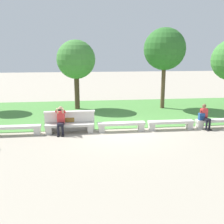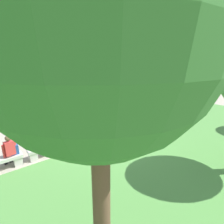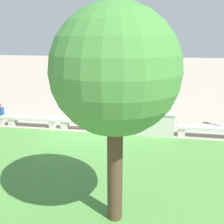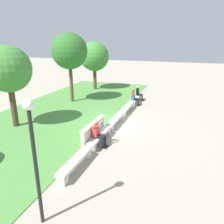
{
  "view_description": "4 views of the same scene",
  "coord_description": "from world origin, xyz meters",
  "px_view_note": "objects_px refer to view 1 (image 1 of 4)",
  "views": [
    {
      "loc": [
        -1.97,
        -12.24,
        3.81
      ],
      "look_at": [
        -0.49,
        -0.21,
        1.03
      ],
      "focal_mm": 42.0,
      "sensor_mm": 36.0,
      "label": 1
    },
    {
      "loc": [
        4.87,
        6.78,
        3.76
      ],
      "look_at": [
        -1.06,
        -0.7,
        1.01
      ],
      "focal_mm": 28.0,
      "sensor_mm": 36.0,
      "label": 2
    },
    {
      "loc": [
        -3.01,
        10.44,
        4.0
      ],
      "look_at": [
        -1.14,
        -0.0,
        0.87
      ],
      "focal_mm": 42.0,
      "sensor_mm": 36.0,
      "label": 3
    },
    {
      "loc": [
        -11.59,
        -3.82,
        4.88
      ],
      "look_at": [
        -0.76,
        -0.02,
        1.04
      ],
      "focal_mm": 35.0,
      "sensor_mm": 36.0,
      "label": 4
    }
  ],
  "objects_px": {
    "bench_mid": "(121,125)",
    "person_photographer": "(61,119)",
    "bench_near": "(70,127)",
    "person_distant": "(205,116)",
    "backpack": "(202,117)",
    "bench_far": "(171,123)",
    "bench_main": "(16,129)",
    "tree_left_background": "(165,49)",
    "tree_right_background": "(76,60)",
    "bench_end": "(218,122)"
  },
  "relations": [
    {
      "from": "bench_near",
      "to": "person_photographer",
      "type": "height_order",
      "value": "person_photographer"
    },
    {
      "from": "person_distant",
      "to": "person_photographer",
      "type": "bearing_deg",
      "value": -179.9
    },
    {
      "from": "bench_near",
      "to": "bench_mid",
      "type": "xyz_separation_m",
      "value": [
        2.51,
        0.0,
        0.0
      ]
    },
    {
      "from": "bench_end",
      "to": "person_distant",
      "type": "xyz_separation_m",
      "value": [
        -0.77,
        -0.06,
        0.36
      ]
    },
    {
      "from": "person_distant",
      "to": "backpack",
      "type": "xyz_separation_m",
      "value": [
        -0.16,
        0.02,
        -0.05
      ]
    },
    {
      "from": "backpack",
      "to": "tree_left_background",
      "type": "relative_size",
      "value": 0.08
    },
    {
      "from": "tree_left_background",
      "to": "tree_right_background",
      "type": "distance_m",
      "value": 5.91
    },
    {
      "from": "bench_mid",
      "to": "bench_end",
      "type": "distance_m",
      "value": 5.03
    },
    {
      "from": "person_distant",
      "to": "backpack",
      "type": "height_order",
      "value": "person_distant"
    },
    {
      "from": "bench_far",
      "to": "bench_main",
      "type": "bearing_deg",
      "value": 180.0
    },
    {
      "from": "bench_main",
      "to": "person_photographer",
      "type": "height_order",
      "value": "person_photographer"
    },
    {
      "from": "bench_main",
      "to": "bench_near",
      "type": "xyz_separation_m",
      "value": [
        2.51,
        0.0,
        0.0
      ]
    },
    {
      "from": "bench_mid",
      "to": "person_photographer",
      "type": "distance_m",
      "value": 2.95
    },
    {
      "from": "tree_left_background",
      "to": "bench_far",
      "type": "bearing_deg",
      "value": -102.96
    },
    {
      "from": "person_photographer",
      "to": "bench_mid",
      "type": "bearing_deg",
      "value": 1.53
    },
    {
      "from": "bench_mid",
      "to": "bench_far",
      "type": "xyz_separation_m",
      "value": [
        2.51,
        0.0,
        0.0
      ]
    },
    {
      "from": "bench_mid",
      "to": "tree_right_background",
      "type": "distance_m",
      "value": 6.62
    },
    {
      "from": "bench_far",
      "to": "tree_left_background",
      "type": "relative_size",
      "value": 0.43
    },
    {
      "from": "bench_mid",
      "to": "bench_end",
      "type": "height_order",
      "value": "same"
    },
    {
      "from": "person_photographer",
      "to": "backpack",
      "type": "xyz_separation_m",
      "value": [
        7.01,
        0.04,
        -0.11
      ]
    },
    {
      "from": "person_distant",
      "to": "tree_right_background",
      "type": "xyz_separation_m",
      "value": [
        -6.45,
        5.54,
        2.64
      ]
    },
    {
      "from": "bench_main",
      "to": "tree_left_background",
      "type": "bearing_deg",
      "value": 29.94
    },
    {
      "from": "bench_far",
      "to": "person_distant",
      "type": "bearing_deg",
      "value": -2.12
    },
    {
      "from": "person_photographer",
      "to": "person_distant",
      "type": "height_order",
      "value": "person_photographer"
    },
    {
      "from": "bench_mid",
      "to": "tree_left_background",
      "type": "bearing_deg",
      "value": 53.79
    },
    {
      "from": "bench_far",
      "to": "tree_right_background",
      "type": "bearing_deg",
      "value": 130.61
    },
    {
      "from": "bench_near",
      "to": "tree_left_background",
      "type": "bearing_deg",
      "value": 39.02
    },
    {
      "from": "bench_main",
      "to": "tree_right_background",
      "type": "distance_m",
      "value": 6.86
    },
    {
      "from": "bench_end",
      "to": "bench_mid",
      "type": "bearing_deg",
      "value": 180.0
    },
    {
      "from": "bench_near",
      "to": "bench_end",
      "type": "relative_size",
      "value": 1.0
    },
    {
      "from": "bench_mid",
      "to": "person_distant",
      "type": "relative_size",
      "value": 1.85
    },
    {
      "from": "bench_main",
      "to": "bench_end",
      "type": "height_order",
      "value": "same"
    },
    {
      "from": "bench_main",
      "to": "bench_near",
      "type": "bearing_deg",
      "value": 0.0
    },
    {
      "from": "person_distant",
      "to": "backpack",
      "type": "relative_size",
      "value": 2.94
    },
    {
      "from": "tree_left_background",
      "to": "tree_right_background",
      "type": "bearing_deg",
      "value": 175.4
    },
    {
      "from": "person_photographer",
      "to": "bench_far",
      "type": "bearing_deg",
      "value": 0.82
    },
    {
      "from": "bench_near",
      "to": "tree_right_background",
      "type": "bearing_deg",
      "value": 86.55
    },
    {
      "from": "bench_near",
      "to": "bench_end",
      "type": "xyz_separation_m",
      "value": [
        7.54,
        0.0,
        0.0
      ]
    },
    {
      "from": "bench_main",
      "to": "person_photographer",
      "type": "bearing_deg",
      "value": -2.11
    },
    {
      "from": "tree_right_background",
      "to": "bench_far",
      "type": "bearing_deg",
      "value": -49.39
    },
    {
      "from": "bench_end",
      "to": "bench_far",
      "type": "bearing_deg",
      "value": 180.0
    },
    {
      "from": "bench_near",
      "to": "bench_main",
      "type": "bearing_deg",
      "value": 180.0
    },
    {
      "from": "bench_far",
      "to": "tree_left_background",
      "type": "height_order",
      "value": "tree_left_background"
    },
    {
      "from": "bench_far",
      "to": "backpack",
      "type": "xyz_separation_m",
      "value": [
        1.58,
        -0.04,
        0.32
      ]
    },
    {
      "from": "bench_mid",
      "to": "tree_left_background",
      "type": "xyz_separation_m",
      "value": [
        3.67,
        5.01,
        3.68
      ]
    },
    {
      "from": "person_distant",
      "to": "bench_main",
      "type": "bearing_deg",
      "value": 179.6
    },
    {
      "from": "bench_main",
      "to": "bench_mid",
      "type": "distance_m",
      "value": 5.03
    },
    {
      "from": "bench_mid",
      "to": "person_photographer",
      "type": "relative_size",
      "value": 1.76
    },
    {
      "from": "bench_near",
      "to": "bench_far",
      "type": "bearing_deg",
      "value": 0.0
    },
    {
      "from": "person_distant",
      "to": "bench_near",
      "type": "bearing_deg",
      "value": 179.45
    }
  ]
}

